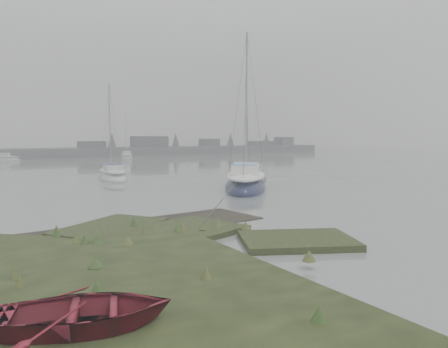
% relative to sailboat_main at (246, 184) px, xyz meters
% --- Properties ---
extents(ground, '(160.00, 160.00, 0.00)m').
position_rel_sailboat_main_xyz_m(ground, '(-7.01, 18.01, -0.34)').
color(ground, slate).
rests_on(ground, ground).
extents(far_shoreline, '(60.00, 8.00, 4.15)m').
position_rel_sailboat_main_xyz_m(far_shoreline, '(19.83, 49.91, 0.51)').
color(far_shoreline, '#4C4F51').
rests_on(far_shoreline, ground).
extents(sailboat_main, '(6.62, 7.69, 10.87)m').
position_rel_sailboat_main_xyz_m(sailboat_main, '(0.00, 0.00, 0.00)').
color(sailboat_main, '#121836').
rests_on(sailboat_main, ground).
extents(sailboat_white, '(2.63, 5.95, 8.12)m').
position_rel_sailboat_main_xyz_m(sailboat_white, '(-5.35, 10.65, -0.09)').
color(sailboat_white, silver).
rests_on(sailboat_white, ground).
extents(sailboat_far_b, '(3.03, 5.42, 7.28)m').
position_rel_sailboat_main_xyz_m(sailboat_far_b, '(5.51, 39.20, -0.11)').
color(sailboat_far_b, '#9FA4A8').
rests_on(sailboat_far_b, ground).
extents(sailboat_far_c, '(5.17, 3.09, 6.93)m').
position_rel_sailboat_main_xyz_m(sailboat_far_c, '(-10.75, 42.96, -0.12)').
color(sailboat_far_c, '#9EA3A7').
rests_on(sailboat_far_c, ground).
extents(dinghy, '(3.41, 2.88, 0.60)m').
position_rel_sailboat_main_xyz_m(dinghy, '(-13.94, -15.70, 0.19)').
color(dinghy, maroon).
rests_on(dinghy, marsh_bank).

